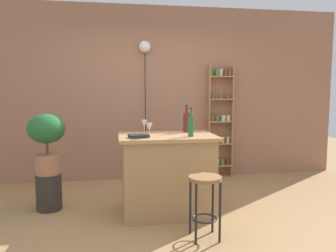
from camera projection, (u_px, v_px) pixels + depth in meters
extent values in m
plane|color=#A37A4C|center=(172.00, 223.00, 3.64)|extent=(12.00, 12.00, 0.00)
cube|color=#9E6B51|center=(151.00, 94.00, 5.40)|extent=(6.40, 0.10, 2.80)
cube|color=#A87F51|center=(167.00, 176.00, 3.89)|extent=(1.03, 0.67, 0.90)
cube|color=tan|center=(167.00, 137.00, 3.83)|extent=(1.12, 0.73, 0.04)
cylinder|color=black|center=(196.00, 214.00, 3.10)|extent=(0.02, 0.02, 0.59)
cylinder|color=black|center=(220.00, 213.00, 3.14)|extent=(0.02, 0.02, 0.59)
cylinder|color=black|center=(190.00, 206.00, 3.33)|extent=(0.02, 0.02, 0.59)
cylinder|color=black|center=(213.00, 204.00, 3.37)|extent=(0.02, 0.02, 0.59)
torus|color=black|center=(205.00, 218.00, 3.24)|extent=(0.25, 0.25, 0.02)
cylinder|color=olive|center=(205.00, 178.00, 3.20)|extent=(0.33, 0.33, 0.03)
cube|color=#A87F51|center=(209.00, 122.00, 5.47)|extent=(0.02, 0.14, 1.86)
cube|color=#A87F51|center=(232.00, 121.00, 5.53)|extent=(0.02, 0.14, 1.86)
cube|color=#A87F51|center=(219.00, 165.00, 5.58)|extent=(0.38, 0.14, 0.02)
cylinder|color=brown|center=(211.00, 162.00, 5.55)|extent=(0.07, 0.07, 0.11)
cylinder|color=gold|center=(217.00, 162.00, 5.56)|extent=(0.07, 0.07, 0.11)
cylinder|color=#4C7033|center=(222.00, 162.00, 5.57)|extent=(0.07, 0.07, 0.11)
cylinder|color=brown|center=(228.00, 161.00, 5.60)|extent=(0.07, 0.07, 0.11)
cube|color=#A87F51|center=(220.00, 144.00, 5.54)|extent=(0.38, 0.14, 0.02)
cylinder|color=#4C7033|center=(211.00, 140.00, 5.51)|extent=(0.05, 0.05, 0.11)
cylinder|color=#4C7033|center=(217.00, 140.00, 5.52)|extent=(0.05, 0.05, 0.11)
cylinder|color=gold|center=(223.00, 140.00, 5.54)|extent=(0.05, 0.05, 0.11)
cylinder|color=beige|center=(228.00, 140.00, 5.56)|extent=(0.05, 0.05, 0.11)
cube|color=#A87F51|center=(220.00, 122.00, 5.50)|extent=(0.38, 0.14, 0.02)
cylinder|color=#994C23|center=(212.00, 118.00, 5.47)|extent=(0.07, 0.07, 0.10)
cylinder|color=#4C7033|center=(217.00, 118.00, 5.49)|extent=(0.07, 0.07, 0.10)
cylinder|color=silver|center=(223.00, 118.00, 5.49)|extent=(0.07, 0.07, 0.10)
cylinder|color=beige|center=(228.00, 118.00, 5.51)|extent=(0.07, 0.07, 0.10)
cube|color=#A87F51|center=(221.00, 99.00, 5.46)|extent=(0.38, 0.14, 0.02)
cylinder|color=#994C23|center=(213.00, 96.00, 5.44)|extent=(0.05, 0.05, 0.08)
cylinder|color=#4C7033|center=(221.00, 96.00, 5.45)|extent=(0.05, 0.05, 0.08)
cylinder|color=#994C23|center=(228.00, 96.00, 5.48)|extent=(0.05, 0.05, 0.08)
cube|color=#A87F51|center=(221.00, 77.00, 5.42)|extent=(0.38, 0.14, 0.02)
cylinder|color=#4C7033|center=(212.00, 72.00, 5.39)|extent=(0.06, 0.06, 0.11)
cylinder|color=#4C7033|center=(217.00, 72.00, 5.39)|extent=(0.06, 0.06, 0.11)
cylinder|color=beige|center=(221.00, 73.00, 5.41)|extent=(0.06, 0.06, 0.11)
cylinder|color=brown|center=(226.00, 73.00, 5.41)|extent=(0.06, 0.06, 0.11)
cylinder|color=#994C23|center=(230.00, 73.00, 5.44)|extent=(0.06, 0.06, 0.11)
cylinder|color=#2D2823|center=(49.00, 192.00, 4.02)|extent=(0.30, 0.30, 0.44)
cylinder|color=#A86B4C|center=(48.00, 164.00, 3.98)|extent=(0.29, 0.29, 0.24)
cylinder|color=brown|center=(47.00, 148.00, 3.96)|extent=(0.03, 0.03, 0.16)
ellipsoid|color=#23602D|center=(46.00, 129.00, 3.94)|extent=(0.44, 0.40, 0.36)
cylinder|color=#236638|center=(191.00, 127.00, 3.70)|extent=(0.06, 0.06, 0.23)
cylinder|color=#236638|center=(191.00, 113.00, 3.68)|extent=(0.02, 0.02, 0.09)
cylinder|color=black|center=(191.00, 108.00, 3.68)|extent=(0.03, 0.03, 0.01)
cylinder|color=#5B2319|center=(187.00, 123.00, 4.11)|extent=(0.08, 0.08, 0.24)
cylinder|color=#5B2319|center=(187.00, 109.00, 4.09)|extent=(0.03, 0.03, 0.09)
cylinder|color=black|center=(187.00, 105.00, 4.09)|extent=(0.03, 0.03, 0.01)
cylinder|color=silver|center=(144.00, 133.00, 3.98)|extent=(0.06, 0.06, 0.00)
cylinder|color=silver|center=(144.00, 130.00, 3.98)|extent=(0.01, 0.01, 0.08)
cone|color=silver|center=(144.00, 123.00, 3.97)|extent=(0.07, 0.07, 0.08)
cylinder|color=silver|center=(149.00, 138.00, 3.61)|extent=(0.06, 0.06, 0.00)
cylinder|color=silver|center=(149.00, 134.00, 3.60)|extent=(0.01, 0.01, 0.08)
cone|color=silver|center=(149.00, 127.00, 3.59)|extent=(0.07, 0.07, 0.08)
cube|color=black|center=(139.00, 136.00, 3.63)|extent=(0.24, 0.19, 0.03)
cylinder|color=black|center=(145.00, 114.00, 5.31)|extent=(0.01, 0.01, 2.14)
sphere|color=white|center=(145.00, 47.00, 5.19)|extent=(0.19, 0.19, 0.19)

